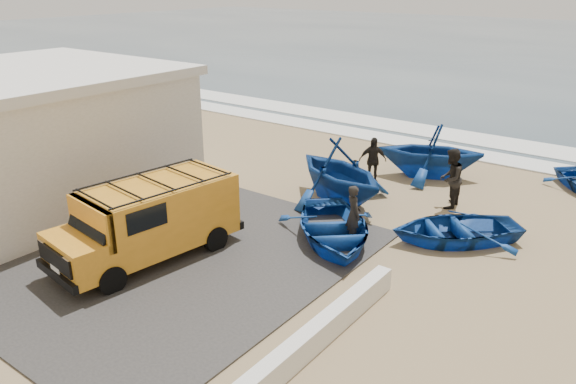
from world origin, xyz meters
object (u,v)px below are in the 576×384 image
Objects in this scene: building at (17,137)px; fisherman_back at (373,160)px; van at (150,218)px; fisherman_middle at (451,178)px; boat_near_right at (455,229)px; boat_mid_left at (339,171)px; fisherman_front at (354,214)px; boat_near_left at (333,228)px; parapet at (315,337)px; boat_far_left at (430,151)px.

building is 5.49× the size of fisherman_back.
van reaches higher than fisherman_middle.
van is at bearing -90.22° from boat_near_right.
building reaches higher than fisherman_back.
fisherman_back is (0.02, 2.27, -0.22)m from boat_mid_left.
van is at bearing 86.93° from fisherman_front.
fisherman_middle is (1.21, 4.07, 0.15)m from fisherman_front.
boat_near_right is at bearing 51.13° from van.
fisherman_back is (-1.50, 5.00, 0.43)m from boat_near_left.
parapet is 8.14m from boat_mid_left.
fisherman_middle reaches higher than boat_near_right.
boat_mid_left is at bearing -42.19° from boat_far_left.
fisherman_front is at bearing -18.85° from boat_far_left.
fisherman_front is (-1.93, 4.76, 0.57)m from parapet.
fisherman_middle is (-1.12, 2.33, 0.60)m from boat_near_right.
boat_near_left is (10.14, 3.39, -1.74)m from building.
boat_near_left reaches higher than parapet.
building is 10.63m from boat_mid_left.
boat_mid_left reaches higher than fisherman_middle.
van is at bearing -141.55° from fisherman_back.
boat_near_left is (3.37, 3.68, -0.72)m from van.
fisherman_back is at bearing 21.68° from boat_mid_left.
boat_far_left reaches higher than parapet.
boat_far_left is 2.36m from fisherman_back.
parapet is 5.83m from van.
fisherman_front is (-2.32, -1.74, 0.46)m from boat_near_right.
boat_near_left is 2.07× the size of fisherman_middle.
boat_near_right is at bearing -4.42° from boat_near_left.
boat_near_right is 4.37m from boat_mid_left.
parapet is 6.51m from boat_near_right.
boat_mid_left is (-1.52, 2.73, 0.65)m from boat_near_left.
fisherman_back is (-4.25, 2.89, 0.47)m from boat_near_right.
building is 10.83m from boat_near_left.
boat_mid_left is at bearing -141.87° from boat_near_right.
boat_far_left is (3.24, 10.58, -0.13)m from van.
building is at bearing 156.53° from boat_near_left.
boat_far_left is (-0.13, 6.90, 0.59)m from boat_near_left.
van is at bearing -2.44° from building.
fisherman_middle is (5.00, 8.12, -0.16)m from van.
parapet is at bearing -47.11° from boat_near_right.
boat_near_right is 2.94m from fisherman_front.
boat_near_right is 2.16× the size of fisherman_back.
boat_near_right is 2.65m from fisherman_middle.
boat_far_left reaches higher than fisherman_front.
fisherman_middle is 3.19m from fisherman_back.
parapet is 3.50× the size of fisherman_back.
parapet is (12.50, -1.00, -1.89)m from building.
parapet is 3.04× the size of fisherman_middle.
van is at bearing -174.42° from boat_near_left.
parapet is at bearing 0.62° from van.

